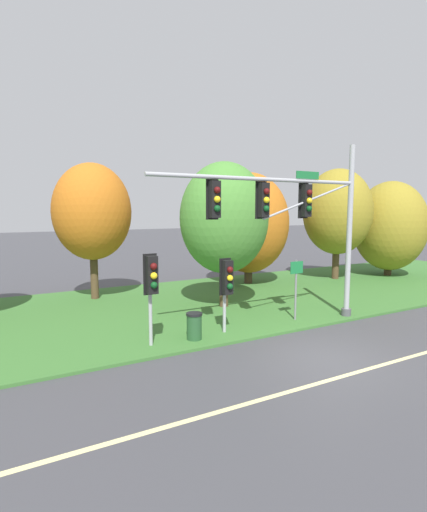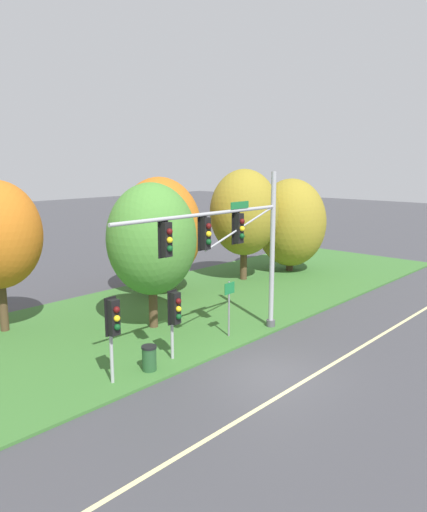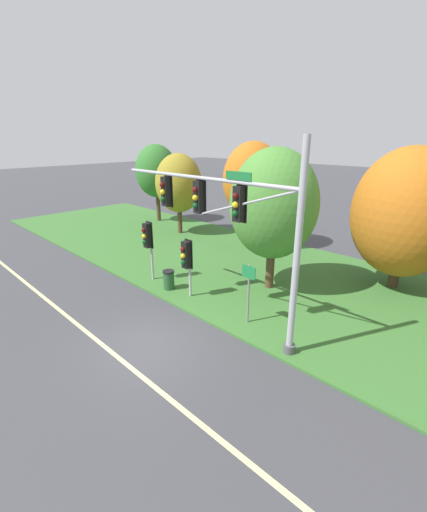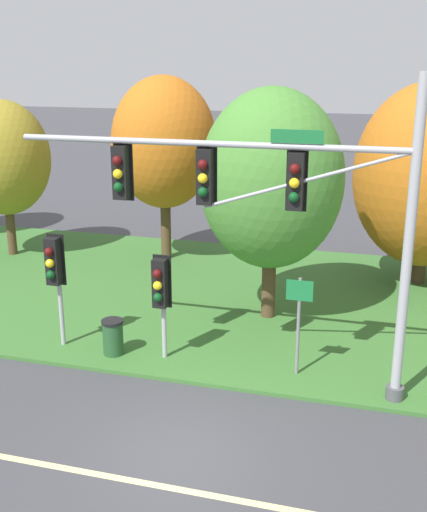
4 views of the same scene
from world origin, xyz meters
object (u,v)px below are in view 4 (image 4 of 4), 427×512
tree_left_of_mast (4,158)px  trash_bin (113,337)px  pedestrian_signal_near_kerb (161,288)px  tree_mid_verge (271,180)px  pedestrian_signal_further_along (55,268)px  route_sign_post (299,314)px  tree_behind_signpost (164,143)px  traffic_signal_mast (277,202)px

tree_left_of_mast → trash_bin: 10.69m
pedestrian_signal_near_kerb → tree_mid_verge: (2.00, 3.55, 2.14)m
pedestrian_signal_further_along → route_sign_post: (6.22, 0.20, -0.64)m
pedestrian_signal_further_along → tree_behind_signpost: tree_behind_signpost is taller
pedestrian_signal_near_kerb → trash_bin: bearing=-179.1°
pedestrian_signal_near_kerb → traffic_signal_mast: bearing=-8.1°
pedestrian_signal_near_kerb → tree_behind_signpost: bearing=109.2°
tree_left_of_mast → pedestrian_signal_further_along: bearing=-50.0°
pedestrian_signal_near_kerb → pedestrian_signal_further_along: (-2.85, -0.03, 0.28)m
traffic_signal_mast → pedestrian_signal_near_kerb: bearing=171.9°
pedestrian_signal_further_along → route_sign_post: 6.25m
pedestrian_signal_near_kerb → tree_left_of_mast: bearing=141.4°
tree_behind_signpost → trash_bin: size_ratio=7.23×
tree_behind_signpost → tree_mid_verge: (4.83, -4.58, -0.27)m
tree_behind_signpost → tree_mid_verge: bearing=-43.5°
pedestrian_signal_further_along → route_sign_post: pedestrian_signal_further_along is taller
route_sign_post → pedestrian_signal_near_kerb: bearing=-177.0°
route_sign_post → trash_bin: 4.83m
tree_mid_verge → pedestrian_signal_further_along: bearing=-143.5°
pedestrian_signal_near_kerb → pedestrian_signal_further_along: bearing=-179.4°
pedestrian_signal_near_kerb → tree_behind_signpost: (-2.83, 8.13, 2.40)m
tree_behind_signpost → pedestrian_signal_further_along: bearing=-90.1°
pedestrian_signal_further_along → traffic_signal_mast: bearing=-3.8°
traffic_signal_mast → route_sign_post: traffic_signal_mast is taller
pedestrian_signal_further_along → route_sign_post: size_ratio=1.25×
tree_left_of_mast → tree_behind_signpost: tree_behind_signpost is taller
tree_left_of_mast → tree_behind_signpost: (5.90, 1.16, 0.62)m
pedestrian_signal_near_kerb → pedestrian_signal_further_along: 2.86m
traffic_signal_mast → tree_mid_verge: size_ratio=1.37×
tree_left_of_mast → route_sign_post: bearing=-29.3°
trash_bin → pedestrian_signal_further_along: bearing=-179.7°
traffic_signal_mast → tree_behind_signpost: size_ratio=1.34×
traffic_signal_mast → tree_behind_signpost: (-5.69, 8.54, -0.00)m
route_sign_post → trash_bin: route_sign_post is taller
tree_mid_verge → route_sign_post: bearing=-67.9°
route_sign_post → tree_behind_signpost: (-6.20, 7.96, 2.76)m
tree_behind_signpost → pedestrian_signal_near_kerb: bearing=-70.8°
tree_left_of_mast → tree_mid_verge: (10.73, -3.42, 0.36)m
tree_behind_signpost → trash_bin: tree_behind_signpost is taller
tree_left_of_mast → tree_mid_verge: 11.26m
pedestrian_signal_further_along → tree_mid_verge: tree_mid_verge is taller
traffic_signal_mast → pedestrian_signal_further_along: (-5.71, 0.38, -2.13)m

